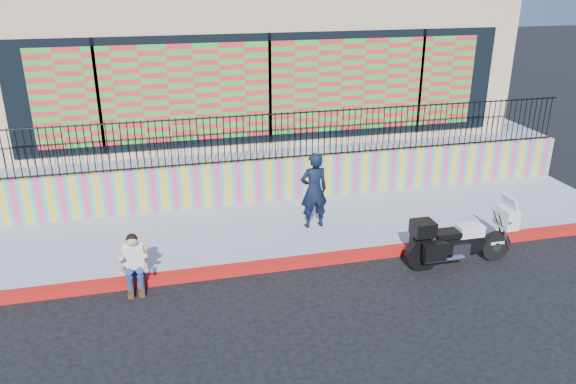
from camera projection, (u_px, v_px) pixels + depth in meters
name	position (u px, v px, depth m)	size (l,w,h in m)	color
ground	(313.00, 264.00, 11.68)	(90.00, 90.00, 0.00)	black
red_curb	(313.00, 260.00, 11.65)	(16.00, 0.30, 0.15)	red
sidewalk	(293.00, 227.00, 13.14)	(16.00, 3.00, 0.15)	#99A2B8
mural_wall	(278.00, 179.00, 14.35)	(16.00, 0.20, 1.10)	#EE3E76
metal_fence	(278.00, 136.00, 13.93)	(15.80, 0.04, 1.20)	black
elevated_platform	(245.00, 131.00, 18.98)	(16.00, 10.00, 1.25)	#99A2B8
storefront_building	(243.00, 52.00, 17.82)	(14.00, 8.06, 4.00)	tan
police_motorcycle	(459.00, 238.00, 11.43)	(2.30, 0.76, 1.43)	black
police_officer	(314.00, 190.00, 12.72)	(0.65, 0.43, 1.78)	black
seated_man	(135.00, 268.00, 10.61)	(0.54, 0.71, 1.06)	navy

